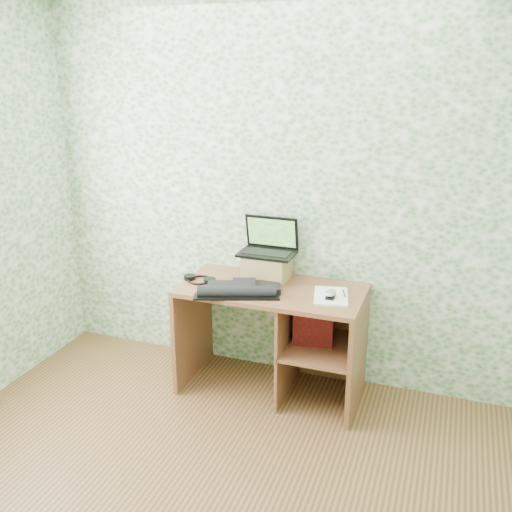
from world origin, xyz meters
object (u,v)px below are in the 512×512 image
at_px(laptop, 269,245).
at_px(keyboard, 241,290).
at_px(desk, 284,325).
at_px(riser, 267,267).
at_px(notepad, 331,296).

distance_m(laptop, keyboard, 0.40).
distance_m(desk, keyboard, 0.42).
relative_size(desk, keyboard, 2.22).
bearing_deg(laptop, desk, -43.56).
bearing_deg(laptop, riser, -89.69).
distance_m(laptop, notepad, 0.57).
xyz_separation_m(desk, keyboard, (-0.24, -0.18, 0.29)).
bearing_deg(riser, keyboard, -104.02).
xyz_separation_m(riser, keyboard, (-0.07, -0.30, -0.06)).
relative_size(desk, riser, 4.13).
height_order(laptop, keyboard, laptop).
distance_m(desk, notepad, 0.43).
bearing_deg(riser, notepad, -19.36).
distance_m(desk, riser, 0.41).
height_order(riser, keyboard, riser).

